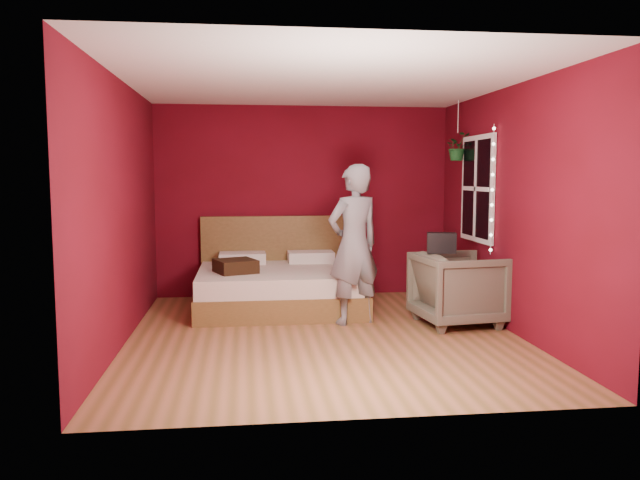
{
  "coord_description": "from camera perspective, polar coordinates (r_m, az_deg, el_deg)",
  "views": [
    {
      "loc": [
        -0.8,
        -6.3,
        1.67
      ],
      "look_at": [
        0.01,
        0.4,
        0.96
      ],
      "focal_mm": 35.0,
      "sensor_mm": 36.0,
      "label": 1
    }
  ],
  "objects": [
    {
      "name": "floor",
      "position": [
        6.57,
        0.35,
        -8.72
      ],
      "size": [
        4.5,
        4.5,
        0.0
      ],
      "primitive_type": "plane",
      "color": "#9A5F3D",
      "rests_on": "ground"
    },
    {
      "name": "room_walls",
      "position": [
        6.35,
        0.36,
        6.1
      ],
      "size": [
        4.04,
        4.54,
        2.62
      ],
      "color": "#5E0918",
      "rests_on": "ground"
    },
    {
      "name": "window",
      "position": [
        7.72,
        14.16,
        4.57
      ],
      "size": [
        0.05,
        0.97,
        1.27
      ],
      "color": "white",
      "rests_on": "room_walls"
    },
    {
      "name": "fairy_lights",
      "position": [
        7.22,
        15.47,
        4.45
      ],
      "size": [
        0.04,
        0.04,
        1.45
      ],
      "color": "silver",
      "rests_on": "room_walls"
    },
    {
      "name": "bed",
      "position": [
        7.87,
        -3.77,
        -4.11
      ],
      "size": [
        2.01,
        1.71,
        1.11
      ],
      "color": "brown",
      "rests_on": "ground"
    },
    {
      "name": "person",
      "position": [
        6.95,
        3.11,
        -0.42
      ],
      "size": [
        0.77,
        0.65,
        1.78
      ],
      "primitive_type": "imported",
      "rotation": [
        0.0,
        0.0,
        3.55
      ],
      "color": "slate",
      "rests_on": "ground"
    },
    {
      "name": "armchair",
      "position": [
        7.12,
        12.52,
        -4.37
      ],
      "size": [
        0.99,
        0.96,
        0.81
      ],
      "primitive_type": "imported",
      "rotation": [
        0.0,
        0.0,
        1.69
      ],
      "color": "#62604D",
      "rests_on": "ground"
    },
    {
      "name": "handbag",
      "position": [
        6.99,
        11.05,
        -0.25
      ],
      "size": [
        0.34,
        0.23,
        0.22
      ],
      "primitive_type": "cube",
      "rotation": [
        0.0,
        0.0,
        -0.26
      ],
      "color": "black",
      "rests_on": "armchair"
    },
    {
      "name": "throw_pillow",
      "position": [
        7.51,
        -7.73,
        -2.37
      ],
      "size": [
        0.57,
        0.57,
        0.16
      ],
      "primitive_type": "cube",
      "rotation": [
        0.0,
        0.0,
        0.36
      ],
      "color": "black",
      "rests_on": "bed"
    },
    {
      "name": "hanging_plant",
      "position": [
        8.15,
        12.46,
        8.32
      ],
      "size": [
        0.35,
        0.31,
        0.76
      ],
      "color": "silver",
      "rests_on": "room_walls"
    }
  ]
}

